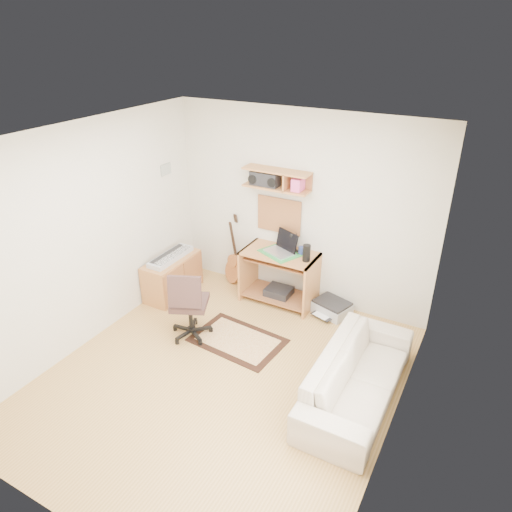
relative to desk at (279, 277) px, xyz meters
The scene contains 22 objects.
floor 1.77m from the desk, 84.80° to the right, with size 3.60×4.00×0.01m, color tan.
ceiling 2.82m from the desk, 84.80° to the right, with size 3.60×4.00×0.01m, color white.
back_wall 0.98m from the desk, 60.72° to the left, with size 3.60×0.01×2.60m, color beige.
left_wall 2.56m from the desk, 133.69° to the right, with size 0.01×4.00×2.60m, color beige.
right_wall 2.77m from the desk, 41.32° to the right, with size 0.01×4.00×2.60m, color beige.
wall_shelf 1.34m from the desk, 133.63° to the left, with size 0.90×0.25×0.26m, color #BF7C43.
cork_board 0.85m from the desk, 119.28° to the left, with size 0.64×0.03×0.49m, color tan.
wall_photo 2.13m from the desk, behind, with size 0.02×0.20×0.15m, color #4C8CBF.
desk is the anchor object (origin of this frame).
laptop 0.52m from the desk, 76.20° to the right, with size 0.38×0.38×0.29m, color silver, non-canonical shape.
speaker 0.63m from the desk, ahead, with size 0.10×0.10×0.22m, color black.
desk_lamp 0.56m from the desk, 38.99° to the left, with size 0.09×0.09×0.27m, color black, non-canonical shape.
pencil_cup 0.51m from the desk, 20.67° to the left, with size 0.07×0.07×0.11m, color navy.
boombox 1.35m from the desk, 154.79° to the left, with size 0.38×0.17×0.20m, color black.
rug 1.13m from the desk, 91.78° to the right, with size 1.09×0.72×0.01m, color beige.
task_chair 1.38m from the desk, 115.61° to the right, with size 0.48×0.48×0.95m, color #382521, non-canonical shape.
cabinet 1.52m from the desk, 159.35° to the right, with size 0.40×0.90×0.55m, color #BF7C43.
music_keyboard 1.53m from the desk, 159.35° to the right, with size 0.24×0.76×0.07m, color #B2B5BA.
guitar 0.85m from the desk, behind, with size 0.28×0.18×1.06m, color #B76C38, non-canonical shape.
waste_basket 1.48m from the desk, 158.88° to the right, with size 0.23×0.23×0.28m, color white.
printer 0.82m from the desk, ahead, with size 0.46×0.35×0.17m, color #A5A8AA.
sofa 2.02m from the desk, 40.32° to the right, with size 1.86×0.54×0.73m, color beige.
Camera 1 is at (2.26, -3.36, 3.53)m, focal length 33.00 mm.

